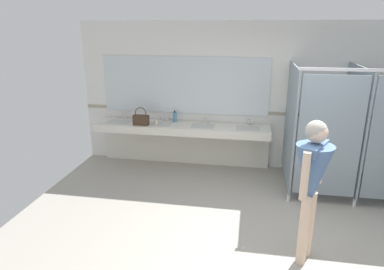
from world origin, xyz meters
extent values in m
cube|color=#9E998E|center=(0.00, 0.00, -0.05)|extent=(7.20, 5.69, 0.10)
cube|color=silver|center=(0.00, 2.61, 1.34)|extent=(7.20, 0.12, 2.67)
cube|color=#9E937F|center=(0.00, 2.54, 1.05)|extent=(7.20, 0.01, 0.06)
cube|color=silver|center=(-1.63, 2.24, 0.77)|extent=(3.22, 0.57, 0.14)
cube|color=silver|center=(-1.63, 2.49, 0.35)|extent=(3.22, 0.08, 0.70)
cube|color=beige|center=(-2.84, 2.21, 0.79)|extent=(0.42, 0.31, 0.11)
cylinder|color=silver|center=(-2.84, 2.44, 0.90)|extent=(0.04, 0.04, 0.11)
cylinder|color=silver|center=(-2.84, 2.38, 0.94)|extent=(0.03, 0.11, 0.03)
sphere|color=silver|center=(-2.77, 2.45, 0.87)|extent=(0.04, 0.04, 0.04)
cube|color=beige|center=(-2.03, 2.21, 0.79)|extent=(0.42, 0.31, 0.11)
cylinder|color=silver|center=(-2.03, 2.44, 0.90)|extent=(0.04, 0.04, 0.11)
cylinder|color=silver|center=(-2.03, 2.38, 0.94)|extent=(0.03, 0.11, 0.03)
sphere|color=silver|center=(-1.96, 2.45, 0.87)|extent=(0.04, 0.04, 0.04)
cube|color=beige|center=(-1.23, 2.21, 0.79)|extent=(0.42, 0.31, 0.11)
cylinder|color=silver|center=(-1.23, 2.44, 0.90)|extent=(0.04, 0.04, 0.11)
cylinder|color=silver|center=(-1.23, 2.38, 0.94)|extent=(0.03, 0.11, 0.03)
sphere|color=silver|center=(-1.16, 2.45, 0.87)|extent=(0.04, 0.04, 0.04)
cube|color=beige|center=(-0.42, 2.21, 0.79)|extent=(0.42, 0.31, 0.11)
cylinder|color=silver|center=(-0.42, 2.44, 0.90)|extent=(0.04, 0.04, 0.11)
cylinder|color=silver|center=(-0.42, 2.38, 0.94)|extent=(0.03, 0.11, 0.03)
sphere|color=silver|center=(-0.35, 2.45, 0.87)|extent=(0.04, 0.04, 0.04)
cube|color=silver|center=(-1.63, 2.53, 1.52)|extent=(3.12, 0.02, 1.06)
cube|color=gray|center=(0.25, 1.84, 1.06)|extent=(0.03, 1.37, 1.88)
cylinder|color=silver|center=(0.25, 1.21, 0.06)|extent=(0.05, 0.05, 0.12)
cube|color=gray|center=(1.21, 1.84, 1.06)|extent=(0.03, 1.37, 1.88)
cylinder|color=silver|center=(1.21, 1.21, 0.06)|extent=(0.05, 0.05, 0.12)
cube|color=gray|center=(0.73, 1.18, 1.06)|extent=(0.88, 0.03, 1.78)
cylinder|color=beige|center=(0.34, -0.09, 0.41)|extent=(0.11, 0.11, 0.81)
cylinder|color=beige|center=(0.26, -0.26, 0.41)|extent=(0.11, 0.11, 0.81)
cone|color=#4C6B99|center=(0.30, -0.18, 1.04)|extent=(0.54, 0.54, 0.70)
cube|color=#4C6B99|center=(0.30, -0.18, 1.36)|extent=(0.34, 0.47, 0.10)
cylinder|color=beige|center=(0.41, 0.05, 1.13)|extent=(0.08, 0.08, 0.52)
cylinder|color=beige|center=(0.19, -0.40, 1.13)|extent=(0.08, 0.08, 0.52)
sphere|color=beige|center=(0.30, -0.18, 1.53)|extent=(0.22, 0.22, 0.22)
sphere|color=#A59E93|center=(0.29, -0.17, 1.55)|extent=(0.22, 0.22, 0.22)
cube|color=#3F2D1E|center=(-2.36, 2.10, 0.93)|extent=(0.29, 0.12, 0.18)
torus|color=#3F2D1E|center=(-2.36, 2.10, 1.06)|extent=(0.22, 0.02, 0.22)
cylinder|color=teal|center=(-1.79, 2.41, 0.93)|extent=(0.07, 0.07, 0.18)
cylinder|color=black|center=(-1.79, 2.41, 1.04)|extent=(0.03, 0.03, 0.04)
cylinder|color=beige|center=(-2.09, 2.15, 0.88)|extent=(0.07, 0.07, 0.08)
camera|label=1|loc=(-0.38, -3.73, 2.58)|focal=32.29mm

